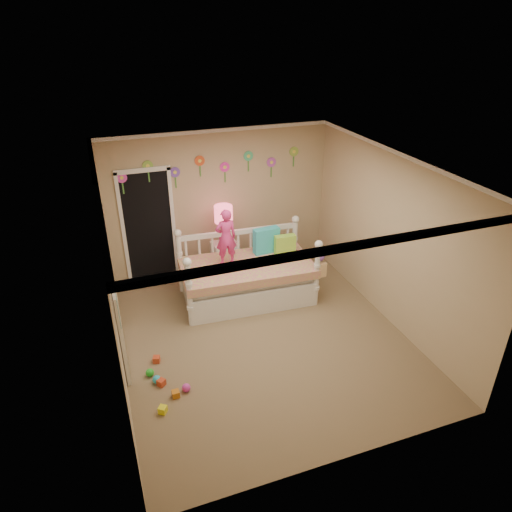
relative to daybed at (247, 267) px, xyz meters
name	(u,v)px	position (x,y,z in m)	size (l,w,h in m)	color
floor	(263,338)	(-0.13, -1.13, -0.59)	(4.00, 4.50, 0.01)	#7F684C
ceiling	(265,166)	(-0.13, -1.13, 2.01)	(4.00, 4.50, 0.01)	white
back_wall	(219,203)	(-0.13, 1.12, 0.71)	(4.00, 0.01, 2.60)	tan
left_wall	(110,287)	(-2.13, -1.13, 0.71)	(0.01, 4.50, 2.60)	tan
right_wall	(391,239)	(1.87, -1.13, 0.71)	(0.01, 4.50, 2.60)	tan
crown_molding	(265,169)	(-0.13, -1.13, 1.98)	(4.00, 4.50, 0.06)	white
daybed	(247,267)	(0.00, 0.00, 0.00)	(2.16, 1.16, 1.17)	white
pillow_turquoise	(266,240)	(0.44, 0.27, 0.28)	(0.44, 0.15, 0.44)	#25A2BD
pillow_lime	(285,245)	(0.72, 0.11, 0.23)	(0.35, 0.13, 0.33)	#95D140
child	(226,237)	(-0.31, 0.10, 0.54)	(0.34, 0.22, 0.94)	#E13386
nightstand	(225,261)	(-0.16, 0.72, -0.23)	(0.43, 0.33, 0.72)	white
table_lamp	(224,219)	(-0.16, 0.72, 0.59)	(0.31, 0.31, 0.68)	#DB1D6A
closet_doorway	(149,227)	(-1.38, 1.11, 0.45)	(0.90, 0.04, 2.07)	black
flower_decals	(213,168)	(-0.22, 1.11, 1.35)	(3.40, 0.02, 0.50)	#B2668C
mirror_closet	(115,291)	(-2.09, -0.83, 0.46)	(0.07, 1.30, 2.10)	white
wall_picture	(116,308)	(-2.10, -2.03, 0.96)	(0.05, 0.34, 0.42)	white
hanging_bag	(319,265)	(1.03, -0.56, 0.13)	(0.20, 0.16, 0.36)	beige
toy_scatter	(182,386)	(-1.47, -1.77, -0.53)	(0.80, 1.30, 0.11)	#996666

